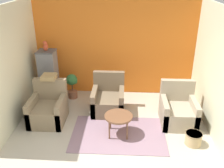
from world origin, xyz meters
name	(u,v)px	position (x,y,z in m)	size (l,w,h in m)	color
ground_plane	(108,162)	(0.00, 0.00, 0.00)	(20.00, 20.00, 0.00)	beige
wall_back_accent	(115,48)	(0.00, 3.09, 1.37)	(4.58, 0.06, 2.74)	orange
wall_left	(14,66)	(-2.26, 1.53, 1.37)	(0.06, 3.06, 2.74)	beige
wall_right	(214,69)	(2.26, 1.53, 1.37)	(0.06, 3.06, 2.74)	beige
area_rug	(118,134)	(0.18, 0.92, 0.01)	(2.09, 1.40, 0.01)	gray
coffee_table	(119,118)	(0.18, 0.92, 0.44)	(0.62, 0.62, 0.49)	brown
armchair_left	(48,110)	(-1.53, 1.39, 0.30)	(0.81, 0.88, 0.98)	#8E7A5B
armchair_right	(178,111)	(1.58, 1.49, 0.30)	(0.81, 0.88, 0.98)	tan
armchair_middle	(108,100)	(-0.12, 1.94, 0.30)	(0.81, 0.88, 0.98)	#7A664C
birdcage	(49,76)	(-1.81, 2.54, 0.69)	(0.58, 0.58, 1.42)	#555559
parrot	(45,46)	(-1.81, 2.54, 1.55)	(0.13, 0.23, 0.27)	#D14C2D
potted_plant	(72,84)	(-1.19, 2.61, 0.44)	(0.34, 0.31, 0.72)	brown
wicker_basket	(193,138)	(1.77, 0.65, 0.15)	(0.35, 0.35, 0.27)	tan
throw_pillow	(49,77)	(-1.53, 1.72, 1.03)	(0.34, 0.34, 0.10)	tan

